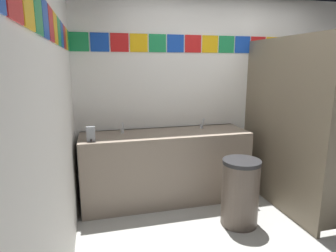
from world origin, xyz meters
TOP-DOWN VIEW (x-y plane):
  - ground_plane at (0.00, 0.00)m, footprint 8.05×8.05m
  - wall_back at (-0.00, 1.54)m, footprint 3.66×0.09m
  - wall_side at (-1.87, -0.00)m, footprint 0.09×3.00m
  - vanity_counter at (-0.77, 1.21)m, footprint 2.01×0.59m
  - faucet_left at (-1.28, 1.30)m, footprint 0.04×0.10m
  - faucet_right at (-0.27, 1.30)m, footprint 0.04×0.10m
  - soap_dispenser at (-1.64, 1.03)m, footprint 0.09×0.09m
  - stall_divider at (0.62, 0.50)m, footprint 0.92×1.49m
  - toilet at (1.09, 1.05)m, footprint 0.39×0.49m
  - trash_bin at (-0.15, 0.46)m, footprint 0.39×0.39m

SIDE VIEW (x-z plane):
  - ground_plane at x=0.00m, z-range 0.00..0.00m
  - toilet at x=1.09m, z-range -0.07..0.67m
  - trash_bin at x=-0.15m, z-range 0.00..0.71m
  - vanity_counter at x=-0.77m, z-range 0.01..0.87m
  - faucet_left at x=-1.28m, z-range 0.84..0.99m
  - faucet_right at x=-0.27m, z-range 0.84..0.99m
  - soap_dispenser at x=-1.64m, z-range 0.86..1.02m
  - stall_divider at x=0.62m, z-range 0.00..1.96m
  - wall_side at x=-1.87m, z-range 0.01..2.52m
  - wall_back at x=0.00m, z-range 0.01..2.52m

